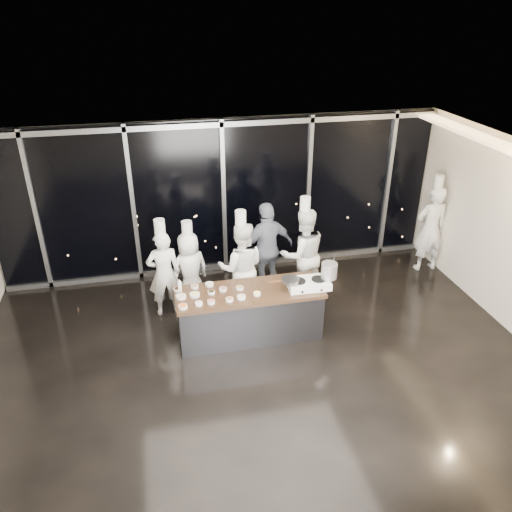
% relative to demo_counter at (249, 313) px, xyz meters
% --- Properties ---
extents(ground, '(9.00, 9.00, 0.00)m').
position_rel_demo_counter_xyz_m(ground, '(0.00, -0.90, -0.45)').
color(ground, black).
rests_on(ground, ground).
extents(room_shell, '(9.02, 7.02, 3.21)m').
position_rel_demo_counter_xyz_m(room_shell, '(0.18, -0.90, 1.79)').
color(room_shell, beige).
rests_on(room_shell, ground).
extents(window_wall, '(8.90, 0.11, 3.20)m').
position_rel_demo_counter_xyz_m(window_wall, '(0.00, 2.53, 1.14)').
color(window_wall, black).
rests_on(window_wall, ground).
extents(demo_counter, '(2.46, 0.86, 0.90)m').
position_rel_demo_counter_xyz_m(demo_counter, '(0.00, 0.00, 0.00)').
color(demo_counter, '#3B3B41').
rests_on(demo_counter, ground).
extents(stove, '(0.72, 0.47, 0.14)m').
position_rel_demo_counter_xyz_m(stove, '(1.00, -0.09, 0.51)').
color(stove, white).
rests_on(stove, demo_counter).
extents(frying_pan, '(0.54, 0.32, 0.05)m').
position_rel_demo_counter_xyz_m(frying_pan, '(0.68, -0.08, 0.61)').
color(frying_pan, slate).
rests_on(frying_pan, stove).
extents(stock_pot, '(0.28, 0.28, 0.27)m').
position_rel_demo_counter_xyz_m(stock_pot, '(1.35, -0.10, 0.72)').
color(stock_pot, silver).
rests_on(stock_pot, stove).
extents(prep_bowls, '(1.39, 0.73, 0.05)m').
position_rel_demo_counter_xyz_m(prep_bowls, '(-0.68, -0.01, 0.47)').
color(prep_bowls, white).
rests_on(prep_bowls, demo_counter).
extents(squeeze_bottle, '(0.06, 0.06, 0.23)m').
position_rel_demo_counter_xyz_m(squeeze_bottle, '(-1.12, 0.23, 0.56)').
color(squeeze_bottle, white).
rests_on(squeeze_bottle, demo_counter).
extents(chef_far_left, '(0.63, 0.43, 1.88)m').
position_rel_demo_counter_xyz_m(chef_far_left, '(-1.35, 1.02, 0.39)').
color(chef_far_left, silver).
rests_on(chef_far_left, ground).
extents(chef_left, '(0.85, 0.71, 1.73)m').
position_rel_demo_counter_xyz_m(chef_left, '(-0.87, 1.20, 0.31)').
color(chef_left, silver).
rests_on(chef_left, ground).
extents(chef_center, '(0.97, 0.82, 2.00)m').
position_rel_demo_counter_xyz_m(chef_center, '(0.03, 0.82, 0.44)').
color(chef_center, silver).
rests_on(chef_center, ground).
extents(guest, '(1.18, 0.74, 1.88)m').
position_rel_demo_counter_xyz_m(guest, '(0.65, 1.38, 0.48)').
color(guest, '#151F3A').
rests_on(guest, ground).
extents(chef_right, '(0.95, 0.77, 2.07)m').
position_rel_demo_counter_xyz_m(chef_right, '(1.25, 1.02, 0.48)').
color(chef_right, silver).
rests_on(chef_right, ground).
extents(chef_side, '(0.70, 0.47, 2.10)m').
position_rel_demo_counter_xyz_m(chef_side, '(4.20, 1.55, 0.50)').
color(chef_side, silver).
rests_on(chef_side, ground).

